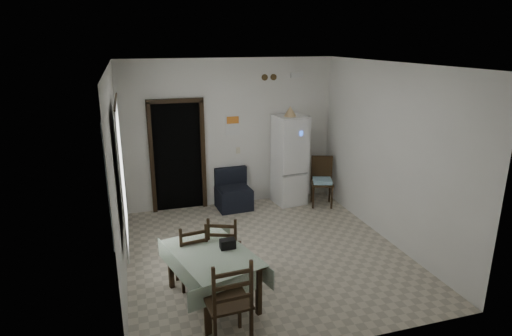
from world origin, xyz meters
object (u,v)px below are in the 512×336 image
at_px(dining_chair_near_head, 228,300).
at_px(fridge, 290,160).
at_px(navy_seat, 234,190).
at_px(dining_chair_far_right, 225,247).
at_px(dining_chair_far_left, 191,253).
at_px(corner_chair, 322,182).
at_px(dining_table, 212,276).

bearing_deg(dining_chair_near_head, fridge, -123.74).
distance_m(fridge, navy_seat, 1.27).
bearing_deg(dining_chair_far_right, dining_chair_far_left, 22.12).
height_order(corner_chair, dining_chair_far_left, corner_chair).
height_order(dining_table, dining_chair_near_head, dining_chair_near_head).
bearing_deg(fridge, dining_chair_far_right, -134.90).
bearing_deg(dining_chair_far_right, navy_seat, -84.94).
relative_size(fridge, dining_chair_far_right, 1.84).
bearing_deg(dining_chair_near_head, dining_chair_far_right, -105.28).
xyz_separation_m(fridge, dining_table, (-2.18, -2.95, -0.56)).
height_order(navy_seat, dining_chair_far_right, dining_chair_far_right).
bearing_deg(corner_chair, fridge, 168.19).
distance_m(corner_chair, dining_chair_near_head, 4.42).
bearing_deg(fridge, corner_chair, -38.48).
distance_m(dining_table, dining_chair_far_right, 0.56).
bearing_deg(navy_seat, fridge, -3.46).
relative_size(navy_seat, corner_chair, 0.80).
bearing_deg(corner_chair, dining_chair_far_left, -124.62).
bearing_deg(corner_chair, navy_seat, -171.90).
bearing_deg(navy_seat, dining_table, -112.35).
height_order(fridge, dining_chair_far_left, fridge).
relative_size(fridge, dining_chair_near_head, 1.66).
bearing_deg(corner_chair, dining_table, -117.19).
distance_m(navy_seat, dining_chair_near_head, 3.94).
distance_m(dining_chair_far_left, dining_chair_far_right, 0.47).
xyz_separation_m(dining_chair_far_left, dining_chair_far_right, (0.46, 0.00, 0.03)).
distance_m(fridge, dining_table, 3.71).
distance_m(dining_table, dining_chair_far_left, 0.52).
height_order(dining_table, dining_chair_far_left, dining_chair_far_left).
height_order(navy_seat, dining_table, navy_seat).
xyz_separation_m(fridge, navy_seat, (-1.17, -0.00, -0.51)).
distance_m(fridge, corner_chair, 0.78).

